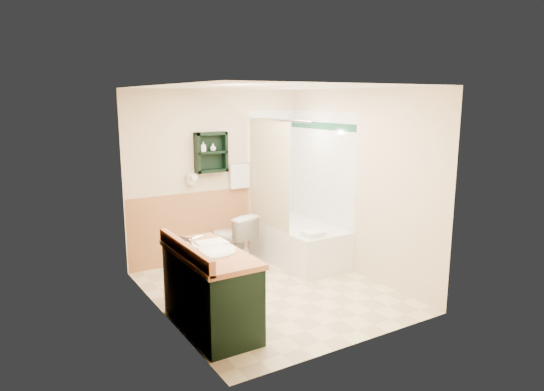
{
  "coord_description": "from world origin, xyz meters",
  "views": [
    {
      "loc": [
        -2.84,
        -4.67,
        2.27
      ],
      "look_at": [
        0.14,
        0.2,
        1.13
      ],
      "focal_mm": 32.0,
      "sensor_mm": 36.0,
      "label": 1
    }
  ],
  "objects_px": {
    "bathtub": "(298,243)",
    "soap_bottle_a": "(203,149)",
    "soap_bottle_b": "(213,148)",
    "wall_shelf": "(211,152)",
    "vanity": "(211,290)",
    "hair_dryer": "(191,179)",
    "vanity_book": "(177,233)",
    "toilet": "(232,239)"
  },
  "relations": [
    {
      "from": "bathtub",
      "to": "toilet",
      "type": "xyz_separation_m",
      "value": [
        -0.85,
        0.4,
        0.09
      ]
    },
    {
      "from": "hair_dryer",
      "to": "vanity",
      "type": "distance_m",
      "value": 2.16
    },
    {
      "from": "soap_bottle_a",
      "to": "soap_bottle_b",
      "type": "relative_size",
      "value": 1.35
    },
    {
      "from": "bathtub",
      "to": "soap_bottle_b",
      "type": "height_order",
      "value": "soap_bottle_b"
    },
    {
      "from": "vanity",
      "to": "soap_bottle_a",
      "type": "height_order",
      "value": "soap_bottle_a"
    },
    {
      "from": "wall_shelf",
      "to": "soap_bottle_b",
      "type": "xyz_separation_m",
      "value": [
        0.03,
        -0.01,
        0.05
      ]
    },
    {
      "from": "soap_bottle_b",
      "to": "bathtub",
      "type": "bearing_deg",
      "value": -32.47
    },
    {
      "from": "vanity_book",
      "to": "soap_bottle_b",
      "type": "height_order",
      "value": "soap_bottle_b"
    },
    {
      "from": "wall_shelf",
      "to": "hair_dryer",
      "type": "height_order",
      "value": "wall_shelf"
    },
    {
      "from": "toilet",
      "to": "soap_bottle_b",
      "type": "xyz_separation_m",
      "value": [
        -0.15,
        0.23,
        1.25
      ]
    },
    {
      "from": "vanity_book",
      "to": "bathtub",
      "type": "bearing_deg",
      "value": -5.4
    },
    {
      "from": "soap_bottle_a",
      "to": "soap_bottle_b",
      "type": "bearing_deg",
      "value": 0.0
    },
    {
      "from": "vanity",
      "to": "vanity_book",
      "type": "relative_size",
      "value": 6.24
    },
    {
      "from": "wall_shelf",
      "to": "soap_bottle_a",
      "type": "bearing_deg",
      "value": -177.55
    },
    {
      "from": "vanity",
      "to": "soap_bottle_a",
      "type": "relative_size",
      "value": 9.28
    },
    {
      "from": "wall_shelf",
      "to": "soap_bottle_b",
      "type": "bearing_deg",
      "value": -10.68
    },
    {
      "from": "vanity",
      "to": "vanity_book",
      "type": "height_order",
      "value": "vanity_book"
    },
    {
      "from": "toilet",
      "to": "vanity_book",
      "type": "relative_size",
      "value": 3.54
    },
    {
      "from": "toilet",
      "to": "vanity_book",
      "type": "height_order",
      "value": "vanity_book"
    },
    {
      "from": "toilet",
      "to": "vanity_book",
      "type": "xyz_separation_m",
      "value": [
        -1.23,
        -1.22,
        0.55
      ]
    },
    {
      "from": "wall_shelf",
      "to": "bathtub",
      "type": "relative_size",
      "value": 0.37
    },
    {
      "from": "hair_dryer",
      "to": "soap_bottle_a",
      "type": "xyz_separation_m",
      "value": [
        0.18,
        -0.03,
        0.4
      ]
    },
    {
      "from": "wall_shelf",
      "to": "toilet",
      "type": "bearing_deg",
      "value": -53.74
    },
    {
      "from": "bathtub",
      "to": "vanity_book",
      "type": "relative_size",
      "value": 7.39
    },
    {
      "from": "hair_dryer",
      "to": "vanity",
      "type": "bearing_deg",
      "value": -107.24
    },
    {
      "from": "toilet",
      "to": "vanity_book",
      "type": "bearing_deg",
      "value": 27.7
    },
    {
      "from": "vanity",
      "to": "toilet",
      "type": "height_order",
      "value": "vanity"
    },
    {
      "from": "toilet",
      "to": "soap_bottle_a",
      "type": "height_order",
      "value": "soap_bottle_a"
    },
    {
      "from": "vanity",
      "to": "soap_bottle_b",
      "type": "distance_m",
      "value": 2.42
    },
    {
      "from": "vanity_book",
      "to": "soap_bottle_a",
      "type": "xyz_separation_m",
      "value": [
        0.94,
        1.45,
        0.69
      ]
    },
    {
      "from": "vanity",
      "to": "bathtub",
      "type": "distance_m",
      "value": 2.3
    },
    {
      "from": "soap_bottle_b",
      "to": "wall_shelf",
      "type": "bearing_deg",
      "value": 169.32
    },
    {
      "from": "hair_dryer",
      "to": "vanity_book",
      "type": "bearing_deg",
      "value": -117.15
    },
    {
      "from": "wall_shelf",
      "to": "soap_bottle_b",
      "type": "distance_m",
      "value": 0.06
    },
    {
      "from": "toilet",
      "to": "soap_bottle_b",
      "type": "distance_m",
      "value": 1.28
    },
    {
      "from": "soap_bottle_a",
      "to": "vanity_book",
      "type": "bearing_deg",
      "value": -123.01
    },
    {
      "from": "wall_shelf",
      "to": "soap_bottle_a",
      "type": "relative_size",
      "value": 4.03
    },
    {
      "from": "wall_shelf",
      "to": "hair_dryer",
      "type": "distance_m",
      "value": 0.46
    },
    {
      "from": "hair_dryer",
      "to": "vanity",
      "type": "relative_size",
      "value": 0.19
    },
    {
      "from": "hair_dryer",
      "to": "bathtub",
      "type": "bearing_deg",
      "value": -26.67
    },
    {
      "from": "hair_dryer",
      "to": "vanity_book",
      "type": "relative_size",
      "value": 1.18
    },
    {
      "from": "bathtub",
      "to": "soap_bottle_a",
      "type": "xyz_separation_m",
      "value": [
        -1.14,
        0.64,
        1.33
      ]
    }
  ]
}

